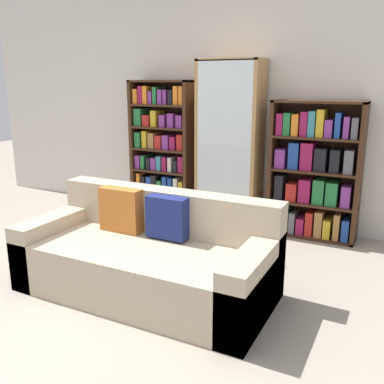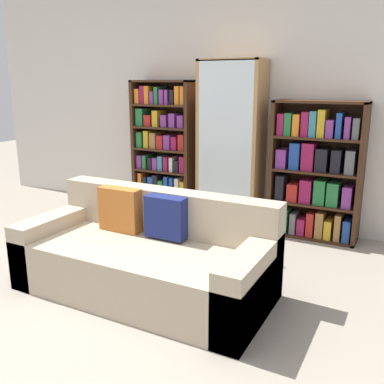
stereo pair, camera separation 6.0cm
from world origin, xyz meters
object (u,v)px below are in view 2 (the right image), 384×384
at_px(couch, 147,258).
at_px(bookshelf_right, 315,173).
at_px(bookshelf_left, 165,150).
at_px(wine_bottle, 258,245).
at_px(display_cabinet, 231,145).

bearing_deg(couch, bookshelf_right, 64.53).
xyz_separation_m(bookshelf_left, wine_bottle, (1.52, -0.90, -0.62)).
relative_size(display_cabinet, wine_bottle, 4.69).
xyz_separation_m(bookshelf_left, display_cabinet, (0.87, -0.02, 0.12)).
distance_m(bookshelf_left, wine_bottle, 1.87).
bearing_deg(display_cabinet, bookshelf_right, 0.96).
distance_m(bookshelf_left, bookshelf_right, 1.79).
height_order(couch, wine_bottle, couch).
xyz_separation_m(couch, bookshelf_right, (0.86, 1.81, 0.41)).
bearing_deg(couch, bookshelf_left, 117.06).
xyz_separation_m(couch, bookshelf_left, (-0.93, 1.81, 0.51)).
relative_size(bookshelf_right, wine_bottle, 3.63).
height_order(bookshelf_left, display_cabinet, display_cabinet).
bearing_deg(bookshelf_left, couch, -62.94).
bearing_deg(display_cabinet, bookshelf_left, 178.95).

